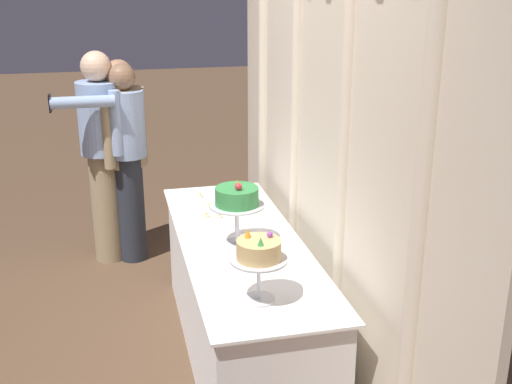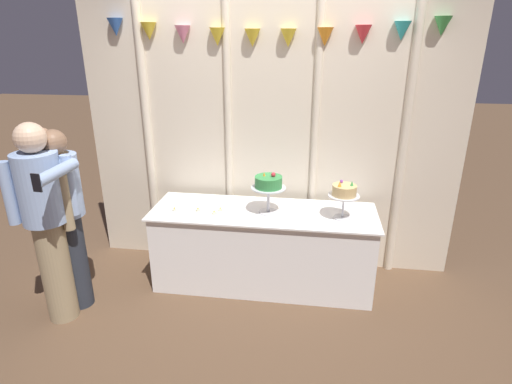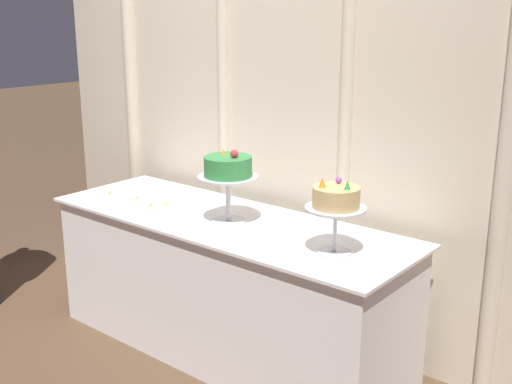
% 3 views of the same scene
% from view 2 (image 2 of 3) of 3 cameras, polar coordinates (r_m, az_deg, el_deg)
% --- Properties ---
extents(ground_plane, '(24.00, 24.00, 0.00)m').
position_cam_2_polar(ground_plane, '(3.92, 0.78, -13.08)').
color(ground_plane, brown).
extents(draped_curtain, '(3.50, 0.15, 2.59)m').
position_cam_2_polar(draped_curtain, '(3.88, 1.84, 8.43)').
color(draped_curtain, beige).
rests_on(draped_curtain, ground_plane).
extents(cake_table, '(1.99, 0.67, 0.73)m').
position_cam_2_polar(cake_table, '(3.81, 1.00, -7.67)').
color(cake_table, white).
rests_on(cake_table, ground_plane).
extents(cake_display_nearleft, '(0.30, 0.30, 0.37)m').
position_cam_2_polar(cake_display_nearleft, '(3.52, 1.73, 1.04)').
color(cake_display_nearleft, silver).
rests_on(cake_display_nearleft, cake_table).
extents(cake_display_nearright, '(0.26, 0.26, 0.34)m').
position_cam_2_polar(cake_display_nearright, '(3.50, 12.07, -0.09)').
color(cake_display_nearright, silver).
rests_on(cake_display_nearright, cake_table).
extents(tealight_far_left, '(0.04, 0.04, 0.04)m').
position_cam_2_polar(tealight_far_left, '(3.71, -11.18, -2.43)').
color(tealight_far_left, beige).
rests_on(tealight_far_left, cake_table).
extents(tealight_near_left, '(0.05, 0.05, 0.04)m').
position_cam_2_polar(tealight_near_left, '(3.68, -8.00, -2.49)').
color(tealight_near_left, beige).
rests_on(tealight_near_left, cake_table).
extents(tealight_near_right, '(0.05, 0.05, 0.03)m').
position_cam_2_polar(tealight_near_right, '(3.60, -5.79, -2.90)').
color(tealight_near_right, beige).
rests_on(tealight_near_right, cake_table).
extents(tealight_far_right, '(0.04, 0.04, 0.03)m').
position_cam_2_polar(tealight_far_right, '(3.66, -4.95, -2.47)').
color(tealight_far_right, beige).
rests_on(tealight_far_right, cake_table).
extents(guest_girl_blue_dress, '(0.44, 0.70, 1.53)m').
position_cam_2_polar(guest_girl_blue_dress, '(3.62, -24.82, -2.71)').
color(guest_girl_blue_dress, '#282D38').
rests_on(guest_girl_blue_dress, ground_plane).
extents(guest_man_dark_suit, '(0.49, 0.49, 1.55)m').
position_cam_2_polar(guest_man_dark_suit, '(3.67, -26.08, -2.97)').
color(guest_man_dark_suit, '#9E8966').
rests_on(guest_man_dark_suit, ground_plane).
extents(guest_man_pink_jacket, '(0.45, 0.45, 1.62)m').
position_cam_2_polar(guest_man_pink_jacket, '(3.51, -27.02, -3.17)').
color(guest_man_pink_jacket, '#9E8966').
rests_on(guest_man_pink_jacket, ground_plane).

